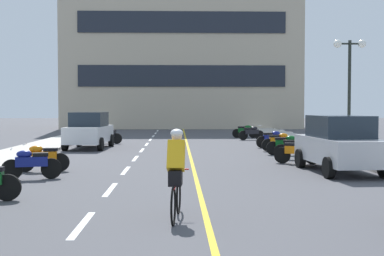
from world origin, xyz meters
TOP-DOWN VIEW (x-y plane):
  - ground_plane at (0.00, 21.00)m, footprint 140.00×140.00m
  - curb_left at (-7.20, 24.00)m, footprint 2.40×72.00m
  - curb_right at (7.20, 24.00)m, footprint 2.40×72.00m
  - lane_dash_1 at (-2.00, 6.00)m, footprint 0.14×2.20m
  - lane_dash_2 at (-2.00, 10.00)m, footprint 0.14×2.20m
  - lane_dash_3 at (-2.00, 14.00)m, footprint 0.14×2.20m
  - lane_dash_4 at (-2.00, 18.00)m, footprint 0.14×2.20m
  - lane_dash_5 at (-2.00, 22.00)m, footprint 0.14×2.20m
  - lane_dash_6 at (-2.00, 26.00)m, footprint 0.14×2.20m
  - lane_dash_7 at (-2.00, 30.00)m, footprint 0.14×2.20m
  - lane_dash_8 at (-2.00, 34.00)m, footprint 0.14×2.20m
  - lane_dash_9 at (-2.00, 38.00)m, footprint 0.14×2.20m
  - lane_dash_10 at (-2.00, 42.00)m, footprint 0.14×2.20m
  - lane_dash_11 at (-2.00, 46.00)m, footprint 0.14×2.20m
  - centre_line_yellow at (0.25, 24.00)m, footprint 0.12×66.00m
  - office_building at (0.14, 48.95)m, footprint 22.50×8.03m
  - street_lamp_mid at (7.38, 20.02)m, footprint 1.46×0.36m
  - parked_car_near at (4.89, 13.32)m, footprint 2.15×4.31m
  - parked_car_mid at (-4.71, 23.17)m, footprint 2.11×4.29m
  - motorcycle_3 at (-4.52, 11.92)m, footprint 1.67×0.69m
  - motorcycle_4 at (-4.66, 13.71)m, footprint 1.70×0.60m
  - motorcycle_5 at (4.12, 15.81)m, footprint 1.63×0.81m
  - motorcycle_6 at (4.40, 17.43)m, footprint 1.68×0.65m
  - motorcycle_7 at (4.40, 19.22)m, footprint 1.70×0.60m
  - motorcycle_8 at (4.49, 21.20)m, footprint 1.70×0.60m
  - motorcycle_9 at (4.55, 23.35)m, footprint 1.68×0.64m
  - motorcycle_10 at (-4.24, 26.59)m, footprint 1.66×0.73m
  - motorcycle_11 at (4.35, 29.53)m, footprint 1.66×0.72m
  - motorcycle_12 at (4.23, 31.66)m, footprint 1.68×0.66m
  - cyclist_rider at (-0.32, 6.46)m, footprint 0.43×1.77m

SIDE VIEW (x-z plane):
  - ground_plane at x=0.00m, z-range 0.00..0.00m
  - lane_dash_1 at x=-2.00m, z-range 0.00..0.01m
  - lane_dash_2 at x=-2.00m, z-range 0.00..0.01m
  - lane_dash_3 at x=-2.00m, z-range 0.00..0.01m
  - lane_dash_4 at x=-2.00m, z-range 0.00..0.01m
  - lane_dash_5 at x=-2.00m, z-range 0.00..0.01m
  - lane_dash_6 at x=-2.00m, z-range 0.00..0.01m
  - lane_dash_7 at x=-2.00m, z-range 0.00..0.01m
  - lane_dash_8 at x=-2.00m, z-range 0.00..0.01m
  - lane_dash_9 at x=-2.00m, z-range 0.00..0.01m
  - lane_dash_10 at x=-2.00m, z-range 0.00..0.01m
  - lane_dash_11 at x=-2.00m, z-range 0.00..0.01m
  - centre_line_yellow at x=0.25m, z-range 0.00..0.01m
  - curb_left at x=-7.20m, z-range 0.00..0.12m
  - curb_right at x=7.20m, z-range 0.00..0.12m
  - motorcycle_3 at x=-4.52m, z-range 0.01..0.93m
  - motorcycle_4 at x=-4.66m, z-range 0.01..0.93m
  - motorcycle_5 at x=4.12m, z-range 0.01..0.93m
  - motorcycle_6 at x=4.40m, z-range 0.01..0.93m
  - motorcycle_7 at x=4.40m, z-range 0.01..0.93m
  - motorcycle_8 at x=4.49m, z-range 0.01..0.93m
  - motorcycle_9 at x=4.55m, z-range 0.01..0.93m
  - motorcycle_10 at x=-4.24m, z-range 0.01..0.93m
  - motorcycle_11 at x=4.35m, z-range 0.01..0.93m
  - motorcycle_12 at x=4.23m, z-range 0.01..0.93m
  - cyclist_rider at x=-0.32m, z-range 0.03..1.74m
  - parked_car_near at x=4.89m, z-range 0.01..1.83m
  - parked_car_mid at x=-4.71m, z-range 0.01..1.83m
  - street_lamp_mid at x=7.38m, z-range 1.28..6.24m
  - office_building at x=0.14m, z-range 0.00..16.25m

